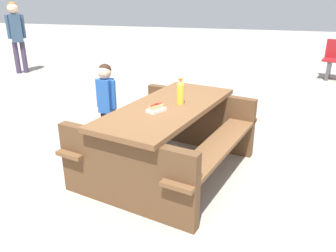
{
  "coord_description": "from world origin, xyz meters",
  "views": [
    {
      "loc": [
        3.2,
        0.84,
        1.84
      ],
      "look_at": [
        0.0,
        0.0,
        0.52
      ],
      "focal_mm": 36.61,
      "sensor_mm": 36.0,
      "label": 1
    }
  ],
  "objects_px": {
    "soda_bottle": "(180,92)",
    "bystander_adult": "(16,28)",
    "child_in_coat": "(106,96)",
    "picnic_table": "(168,133)",
    "hotdog_tray": "(156,109)"
  },
  "relations": [
    {
      "from": "child_in_coat",
      "to": "bystander_adult",
      "type": "distance_m",
      "value": 5.02
    },
    {
      "from": "soda_bottle",
      "to": "picnic_table",
      "type": "bearing_deg",
      "value": -54.38
    },
    {
      "from": "hotdog_tray",
      "to": "child_in_coat",
      "type": "height_order",
      "value": "child_in_coat"
    },
    {
      "from": "hotdog_tray",
      "to": "child_in_coat",
      "type": "bearing_deg",
      "value": -126.94
    },
    {
      "from": "child_in_coat",
      "to": "bystander_adult",
      "type": "bearing_deg",
      "value": -132.01
    },
    {
      "from": "picnic_table",
      "to": "child_in_coat",
      "type": "distance_m",
      "value": 0.97
    },
    {
      "from": "hotdog_tray",
      "to": "bystander_adult",
      "type": "distance_m",
      "value": 6.01
    },
    {
      "from": "soda_bottle",
      "to": "child_in_coat",
      "type": "distance_m",
      "value": 1.04
    },
    {
      "from": "picnic_table",
      "to": "bystander_adult",
      "type": "xyz_separation_m",
      "value": [
        -3.74,
        -4.58,
        0.58
      ]
    },
    {
      "from": "soda_bottle",
      "to": "hotdog_tray",
      "type": "distance_m",
      "value": 0.35
    },
    {
      "from": "soda_bottle",
      "to": "bystander_adult",
      "type": "relative_size",
      "value": 0.17
    },
    {
      "from": "soda_bottle",
      "to": "bystander_adult",
      "type": "bearing_deg",
      "value": -127.97
    },
    {
      "from": "picnic_table",
      "to": "soda_bottle",
      "type": "relative_size",
      "value": 7.8
    },
    {
      "from": "picnic_table",
      "to": "bystander_adult",
      "type": "bearing_deg",
      "value": -129.23
    },
    {
      "from": "bystander_adult",
      "to": "soda_bottle",
      "type": "bearing_deg",
      "value": 52.03
    }
  ]
}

